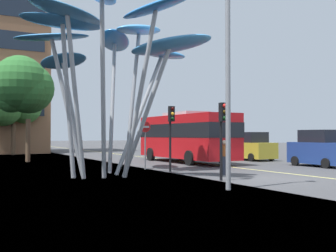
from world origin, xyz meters
name	(u,v)px	position (x,y,z in m)	size (l,w,h in m)	color
ground	(262,180)	(-0.67, 0.00, -0.05)	(120.00, 240.00, 0.10)	#424244
red_bus	(186,135)	(1.95, 11.13, 1.94)	(2.89, 9.83, 3.55)	red
leaf_sculpture	(116,43)	(-5.73, 4.71, 6.41)	(9.26, 9.78, 8.36)	#9EA0A5
traffic_light_kerb_near	(222,124)	(-2.62, 0.27, 2.41)	(0.28, 0.42, 3.31)	black
traffic_light_kerb_far	(171,124)	(-2.60, 4.89, 2.50)	(0.28, 0.42, 3.45)	black
car_parked_mid	(320,149)	(7.30, 3.97, 1.05)	(1.90, 3.88, 2.26)	navy
car_parked_far	(250,147)	(7.63, 11.03, 1.00)	(2.08, 4.16, 2.15)	gold
street_lamp	(235,55)	(-3.83, -2.21, 4.83)	(1.44, 0.44, 7.60)	gray
tree_pavement_near	(24,87)	(-8.01, 17.85, 5.48)	(4.51, 4.08, 7.79)	brown
tree_pavement_far	(14,105)	(-7.21, 28.93, 4.88)	(5.71, 4.33, 7.56)	brown
pedestrian	(224,157)	(-0.97, 2.43, 0.85)	(0.34, 0.34, 1.69)	#2D3342
no_entry_sign	(145,138)	(-3.13, 6.96, 1.79)	(0.60, 0.12, 2.70)	gray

